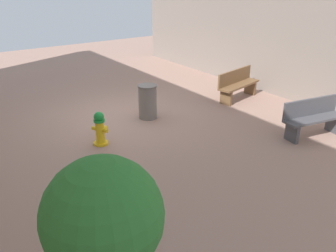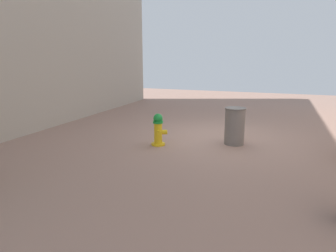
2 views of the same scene
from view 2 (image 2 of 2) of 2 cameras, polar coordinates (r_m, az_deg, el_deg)
name	(u,v)px [view 2 (image 2 of 2)]	position (r m, az deg, el deg)	size (l,w,h in m)	color
ground_plane	(216,136)	(8.77, 9.04, -1.95)	(23.40, 23.40, 0.00)	#9E7A6B
fire_hydrant	(158,130)	(7.73, -1.85, -0.67)	(0.41, 0.42, 0.83)	gold
trash_bin	(235,126)	(8.00, 12.51, 0.00)	(0.54, 0.54, 0.96)	slate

